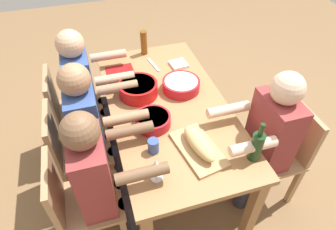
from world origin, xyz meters
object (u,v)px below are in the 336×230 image
chair_near_center (73,149)px  serving_bowl_fruit (153,120)px  dining_table (168,113)px  diner_near_center (92,124)px  chair_far_right (281,149)px  diner_near_left (86,86)px  cutting_board (198,149)px  wine_bottle (257,146)px  diner_far_right (266,135)px  cup_near_right (153,146)px  wine_glass (156,166)px  chair_near_right (77,202)px  serving_bowl_pasta (181,85)px  chair_near_left (69,110)px  bread_loaf (199,143)px  beer_bottle (144,43)px  serving_bowl_salad (138,88)px  napkin_stack (179,64)px  diner_near_right (101,175)px

chair_near_center → serving_bowl_fruit: 0.69m
dining_table → diner_near_center: 0.57m
chair_far_right → serving_bowl_fruit: 1.00m
diner_near_left → chair_far_right: size_ratio=1.41×
cutting_board → wine_bottle: size_ratio=1.38×
dining_table → diner_far_right: diner_far_right is taller
serving_bowl_fruit → cup_near_right: size_ratio=2.52×
dining_table → wine_glass: (0.61, -0.25, 0.21)m
chair_near_right → serving_bowl_pasta: 1.12m
diner_near_center → chair_near_left: (-0.46, -0.18, -0.21)m
chair_near_left → cutting_board: chair_near_left is taller
bread_loaf → serving_bowl_fruit: bearing=-144.7°
chair_far_right → cup_near_right: (-0.05, -0.97, 0.31)m
serving_bowl_pasta → diner_far_right: bearing=34.8°
serving_bowl_pasta → cup_near_right: size_ratio=3.02×
dining_table → beer_bottle: 0.78m
serving_bowl_fruit → cutting_board: (0.30, 0.22, -0.04)m
dining_table → bread_loaf: bearing=6.5°
dining_table → chair_near_center: chair_near_center is taller
serving_bowl_fruit → wine_glass: 0.45m
chair_near_center → chair_far_right: (0.46, 1.50, 0.00)m
chair_near_center → bread_loaf: bearing=59.1°
diner_far_right → cup_near_right: diner_far_right is taller
chair_near_left → cutting_board: bearing=40.6°
chair_near_left → serving_bowl_salad: chair_near_left is taller
serving_bowl_fruit → wine_glass: size_ratio=1.47×
beer_bottle → wine_glass: beer_bottle is taller
serving_bowl_pasta → wine_glass: 0.85m
serving_bowl_pasta → serving_bowl_fruit: serving_bowl_pasta is taller
serving_bowl_salad → wine_glass: 0.79m
wine_bottle → cup_near_right: wine_bottle is taller
chair_far_right → serving_bowl_salad: 1.17m
diner_near_center → beer_bottle: 0.95m
beer_bottle → cup_near_right: 1.18m
dining_table → wine_bottle: size_ratio=5.76×
chair_far_right → serving_bowl_fruit: bearing=-107.2°
chair_near_left → serving_bowl_pasta: chair_near_left is taller
chair_far_right → wine_glass: size_ratio=5.12×
diner_near_center → cup_near_right: 0.54m
diner_near_center → serving_bowl_fruit: (0.18, 0.41, 0.09)m
diner_near_center → chair_near_right: size_ratio=1.41×
dining_table → serving_bowl_salad: bearing=-133.3°
diner_near_center → wine_bottle: bearing=55.6°
wine_glass → napkin_stack: size_ratio=1.19×
diner_near_center → chair_near_right: bearing=-21.8°
cutting_board → chair_near_right: bearing=-91.5°
chair_near_left → bread_loaf: size_ratio=2.66×
dining_table → beer_bottle: bearing=179.9°
chair_near_center → cutting_board: (0.48, 0.81, 0.27)m
diner_near_right → cutting_board: (0.02, 0.62, 0.05)m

